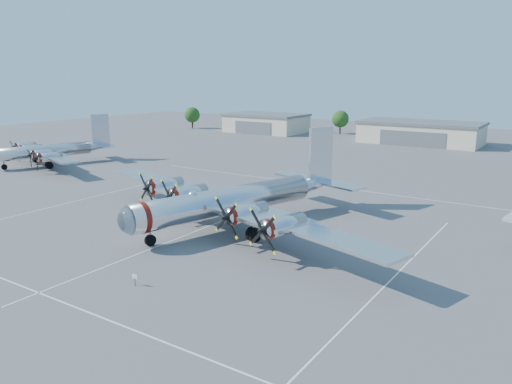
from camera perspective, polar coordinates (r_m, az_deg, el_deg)
The scene contains 9 objects.
ground at distance 56.87m, azimuth -4.79°, elevation -3.67°, with size 260.00×260.00×0.00m, color #4E4E50.
parking_lines at distance 55.57m, azimuth -5.91°, elevation -4.10°, with size 60.00×50.08×0.01m.
hangar_west at distance 148.08m, azimuth 1.16°, elevation 7.90°, with size 22.60×14.60×5.40m.
hangar_center at distance 129.82m, azimuth 18.29°, elevation 6.49°, with size 28.60×14.60×5.40m.
tree_far_west at distance 159.64m, azimuth -7.31°, elevation 8.73°, with size 4.80×4.80×6.64m.
tree_west at distance 145.60m, azimuth 9.62°, elevation 8.23°, with size 4.80×4.80×6.64m.
main_bomber_b29 at distance 56.22m, azimuth -2.20°, elevation -3.83°, with size 45.91×31.40×10.15m, color silver, non-canonical shape.
bomber_west at distance 101.46m, azimuth -22.39°, elevation 2.88°, with size 34.01×24.08×8.98m, color silver, non-canonical shape.
info_placard at distance 41.60m, azimuth -13.69°, elevation -9.51°, with size 0.51×0.09×0.97m.
Camera 1 is at (33.88, -42.60, 16.51)m, focal length 35.00 mm.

